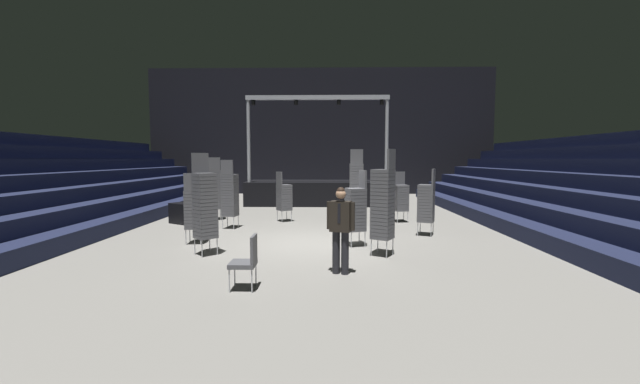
{
  "coord_description": "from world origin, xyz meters",
  "views": [
    {
      "loc": [
        0.52,
        -10.41,
        2.25
      ],
      "look_at": [
        0.31,
        -0.36,
        1.4
      ],
      "focal_mm": 21.99,
      "sensor_mm": 36.0,
      "label": 1
    }
  ],
  "objects_px": {
    "chair_stack_mid_centre": "(230,194)",
    "chair_stack_aisle_right": "(284,197)",
    "chair_stack_front_right": "(194,208)",
    "chair_stack_rear_centre": "(383,203)",
    "chair_stack_mid_left": "(205,204)",
    "chair_stack_mid_right": "(215,189)",
    "chair_stack_front_left": "(356,208)",
    "chair_stack_rear_right": "(356,188)",
    "stage_riser": "(318,191)",
    "chair_stack_aisle_left": "(401,197)",
    "chair_stack_rear_left": "(426,202)",
    "man_with_tie": "(341,225)",
    "loose_chair_near_man": "(247,259)",
    "equipment_road_case": "(184,213)"
  },
  "relations": [
    {
      "from": "chair_stack_front_left",
      "to": "chair_stack_aisle_right",
      "type": "distance_m",
      "value": 4.57
    },
    {
      "from": "chair_stack_rear_centre",
      "to": "equipment_road_case",
      "type": "xyz_separation_m",
      "value": [
        -6.31,
        4.45,
        -0.88
      ]
    },
    {
      "from": "chair_stack_front_left",
      "to": "chair_stack_mid_centre",
      "type": "relative_size",
      "value": 0.89
    },
    {
      "from": "chair_stack_mid_left",
      "to": "chair_stack_mid_right",
      "type": "relative_size",
      "value": 1.04
    },
    {
      "from": "stage_riser",
      "to": "loose_chair_near_man",
      "type": "relative_size",
      "value": 7.36
    },
    {
      "from": "chair_stack_rear_left",
      "to": "chair_stack_mid_left",
      "type": "bearing_deg",
      "value": 136.77
    },
    {
      "from": "chair_stack_aisle_left",
      "to": "stage_riser",
      "type": "bearing_deg",
      "value": -71.21
    },
    {
      "from": "stage_riser",
      "to": "chair_stack_front_right",
      "type": "distance_m",
      "value": 9.68
    },
    {
      "from": "chair_stack_front_left",
      "to": "chair_stack_aisle_right",
      "type": "height_order",
      "value": "chair_stack_front_left"
    },
    {
      "from": "stage_riser",
      "to": "chair_stack_front_left",
      "type": "xyz_separation_m",
      "value": [
        1.23,
        -9.4,
        0.32
      ]
    },
    {
      "from": "chair_stack_rear_left",
      "to": "chair_stack_front_left",
      "type": "bearing_deg",
      "value": 147.22
    },
    {
      "from": "chair_stack_aisle_left",
      "to": "chair_stack_rear_left",
      "type": "bearing_deg",
      "value": 86.06
    },
    {
      "from": "chair_stack_front_left",
      "to": "chair_stack_mid_right",
      "type": "relative_size",
      "value": 0.85
    },
    {
      "from": "chair_stack_mid_right",
      "to": "chair_stack_aisle_left",
      "type": "distance_m",
      "value": 6.8
    },
    {
      "from": "chair_stack_front_right",
      "to": "chair_stack_aisle_left",
      "type": "bearing_deg",
      "value": 26.33
    },
    {
      "from": "stage_riser",
      "to": "chair_stack_mid_right",
      "type": "xyz_separation_m",
      "value": [
        -3.68,
        -5.11,
        0.49
      ]
    },
    {
      "from": "stage_riser",
      "to": "chair_stack_rear_right",
      "type": "bearing_deg",
      "value": -77.61
    },
    {
      "from": "chair_stack_mid_left",
      "to": "chair_stack_aisle_left",
      "type": "height_order",
      "value": "chair_stack_mid_left"
    },
    {
      "from": "stage_riser",
      "to": "equipment_road_case",
      "type": "relative_size",
      "value": 7.73
    },
    {
      "from": "chair_stack_front_right",
      "to": "chair_stack_aisle_right",
      "type": "bearing_deg",
      "value": 57.63
    },
    {
      "from": "chair_stack_mid_centre",
      "to": "chair_stack_aisle_right",
      "type": "height_order",
      "value": "chair_stack_mid_centre"
    },
    {
      "from": "man_with_tie",
      "to": "chair_stack_mid_centre",
      "type": "bearing_deg",
      "value": -37.67
    },
    {
      "from": "chair_stack_rear_right",
      "to": "stage_riser",
      "type": "bearing_deg",
      "value": 103.44
    },
    {
      "from": "stage_riser",
      "to": "chair_stack_aisle_left",
      "type": "xyz_separation_m",
      "value": [
        3.1,
        -5.49,
        0.24
      ]
    },
    {
      "from": "chair_stack_front_right",
      "to": "chair_stack_rear_centre",
      "type": "relative_size",
      "value": 0.76
    },
    {
      "from": "chair_stack_rear_right",
      "to": "chair_stack_rear_left",
      "type": "bearing_deg",
      "value": -34.92
    },
    {
      "from": "man_with_tie",
      "to": "chair_stack_rear_centre",
      "type": "xyz_separation_m",
      "value": [
        1.02,
        1.46,
        0.27
      ]
    },
    {
      "from": "chair_stack_rear_centre",
      "to": "chair_stack_aisle_left",
      "type": "height_order",
      "value": "chair_stack_rear_centre"
    },
    {
      "from": "chair_stack_mid_centre",
      "to": "chair_stack_mid_left",
      "type": "bearing_deg",
      "value": -75.87
    },
    {
      "from": "stage_riser",
      "to": "chair_stack_rear_centre",
      "type": "height_order",
      "value": "stage_riser"
    },
    {
      "from": "chair_stack_front_left",
      "to": "loose_chair_near_man",
      "type": "xyz_separation_m",
      "value": [
        -2.11,
        -3.43,
        -0.45
      ]
    },
    {
      "from": "stage_riser",
      "to": "equipment_road_case",
      "type": "height_order",
      "value": "stage_riser"
    },
    {
      "from": "chair_stack_mid_centre",
      "to": "loose_chair_near_man",
      "type": "height_order",
      "value": "chair_stack_mid_centre"
    },
    {
      "from": "man_with_tie",
      "to": "chair_stack_rear_right",
      "type": "bearing_deg",
      "value": -79.34
    },
    {
      "from": "chair_stack_mid_centre",
      "to": "chair_stack_aisle_right",
      "type": "distance_m",
      "value": 2.15
    },
    {
      "from": "man_with_tie",
      "to": "chair_stack_aisle_right",
      "type": "bearing_deg",
      "value": -56.19
    },
    {
      "from": "chair_stack_rear_left",
      "to": "chair_stack_aisle_left",
      "type": "distance_m",
      "value": 2.48
    },
    {
      "from": "loose_chair_near_man",
      "to": "stage_riser",
      "type": "bearing_deg",
      "value": -4.13
    },
    {
      "from": "man_with_tie",
      "to": "chair_stack_rear_centre",
      "type": "bearing_deg",
      "value": -107.03
    },
    {
      "from": "stage_riser",
      "to": "chair_stack_rear_centre",
      "type": "relative_size",
      "value": 2.81
    },
    {
      "from": "chair_stack_front_left",
      "to": "chair_stack_aisle_right",
      "type": "relative_size",
      "value": 1.09
    },
    {
      "from": "chair_stack_mid_right",
      "to": "chair_stack_rear_centre",
      "type": "height_order",
      "value": "chair_stack_rear_centre"
    },
    {
      "from": "chair_stack_mid_right",
      "to": "loose_chair_near_man",
      "type": "bearing_deg",
      "value": -89.74
    },
    {
      "from": "chair_stack_rear_right",
      "to": "chair_stack_aisle_right",
      "type": "xyz_separation_m",
      "value": [
        -2.51,
        1.09,
        -0.38
      ]
    },
    {
      "from": "chair_stack_front_left",
      "to": "chair_stack_front_right",
      "type": "relative_size",
      "value": 1.05
    },
    {
      "from": "chair_stack_front_right",
      "to": "chair_stack_mid_right",
      "type": "xyz_separation_m",
      "value": [
        -0.64,
        4.08,
        0.21
      ]
    },
    {
      "from": "chair_stack_aisle_right",
      "to": "equipment_road_case",
      "type": "distance_m",
      "value": 3.53
    },
    {
      "from": "chair_stack_aisle_right",
      "to": "loose_chair_near_man",
      "type": "bearing_deg",
      "value": -31.79
    },
    {
      "from": "chair_stack_mid_left",
      "to": "chair_stack_rear_centre",
      "type": "relative_size",
      "value": 0.97
    },
    {
      "from": "chair_stack_front_left",
      "to": "chair_stack_rear_right",
      "type": "relative_size",
      "value": 0.77
    }
  ]
}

